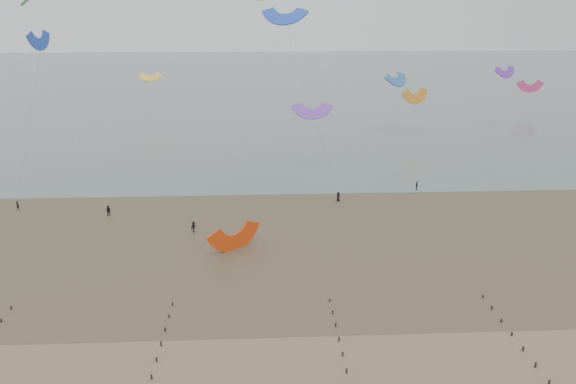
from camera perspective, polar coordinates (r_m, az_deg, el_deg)
The scene contains 6 objects.
ground at distance 55.74m, azimuth 1.52°, elevation -17.33°, with size 500.00×500.00×0.00m, color brown.
sea_and_shore at distance 85.81m, azimuth -2.90°, elevation -3.72°, with size 500.00×665.00×0.03m.
kitesurfer_lead at distance 103.44m, azimuth -25.78°, elevation -1.20°, with size 0.55×0.36×1.52m, color black.
kitesurfers at distance 101.60m, azimuth 12.57°, elevation 0.01°, with size 157.46×25.53×1.88m.
grounded_kite at distance 79.24m, azimuth -5.39°, elevation -5.77°, with size 7.32×3.83×5.58m, color #EB420E, non-canonical shape.
kites_airborne at distance 141.33m, azimuth -5.14°, elevation 14.15°, with size 227.06×100.33×41.46m.
Camera 1 is at (-3.59, -44.86, 32.88)m, focal length 35.00 mm.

